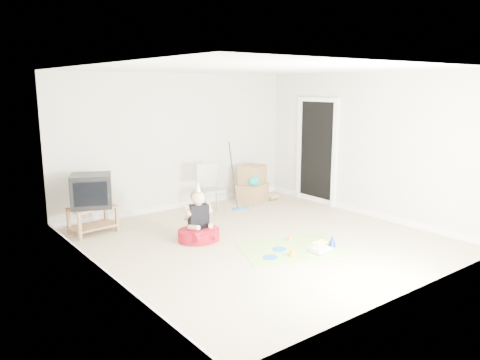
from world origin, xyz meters
TOP-DOWN VIEW (x-y plane):
  - ground at (0.00, 0.00)m, footprint 5.00×5.00m
  - doorway_recess at (2.48, 1.20)m, footprint 0.02×0.90m
  - tv_stand at (-1.95, 1.91)m, footprint 0.75×0.52m
  - crt_tv at (-1.95, 1.91)m, footprint 0.77×0.71m
  - folding_chair at (0.22, 1.70)m, footprint 0.49×0.47m
  - cardboard_boxes at (1.39, 1.94)m, footprint 0.73×0.67m
  - floor_mop at (0.86, 1.62)m, footprint 0.34×0.42m
  - book_pile at (1.85, 1.92)m, footprint 0.25×0.30m
  - seated_woman at (-0.79, 0.55)m, footprint 0.78×0.78m
  - party_mat at (0.10, -0.59)m, footprint 1.78×1.54m
  - birthday_cake at (0.32, -0.95)m, footprint 0.27×0.22m
  - blue_plate_near at (-0.07, -0.52)m, footprint 0.24×0.24m
  - blue_plate_far at (-0.40, -0.69)m, footprint 0.28×0.28m
  - orange_cup_near at (0.34, -0.30)m, footprint 0.08×0.08m
  - orange_cup_far at (-0.13, -0.84)m, footprint 0.08×0.08m
  - blue_party_hat at (0.66, -0.88)m, footprint 0.13×0.13m

SIDE VIEW (x-z plane):
  - ground at x=0.00m, z-range 0.00..0.00m
  - party_mat at x=0.10m, z-range 0.00..0.01m
  - blue_plate_near at x=-0.07m, z-range 0.01..0.02m
  - blue_plate_far at x=-0.40m, z-range 0.01..0.02m
  - birthday_cake at x=0.32m, z-range -0.03..0.11m
  - orange_cup_near at x=0.34m, z-range 0.01..0.08m
  - book_pile at x=1.85m, z-range 0.00..0.10m
  - orange_cup_far at x=-0.13m, z-range 0.01..0.10m
  - blue_party_hat at x=0.66m, z-range 0.01..0.18m
  - seated_woman at x=-0.79m, z-range -0.27..0.68m
  - floor_mop at x=0.86m, z-range -0.39..0.90m
  - tv_stand at x=-1.95m, z-range 0.04..0.48m
  - cardboard_boxes at x=1.39m, z-range -0.02..0.75m
  - folding_chair at x=0.22m, z-range -0.01..0.95m
  - crt_tv at x=-1.95m, z-range 0.44..0.98m
  - doorway_recess at x=2.48m, z-range 0.00..2.05m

